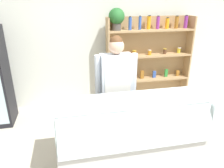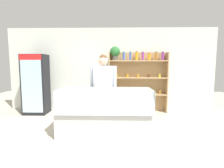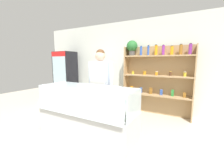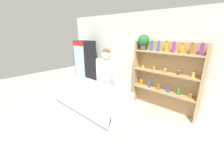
{
  "view_description": "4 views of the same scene",
  "coord_description": "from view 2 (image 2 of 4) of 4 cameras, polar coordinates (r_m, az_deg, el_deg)",
  "views": [
    {
      "loc": [
        -0.86,
        -2.46,
        2.3
      ],
      "look_at": [
        -0.21,
        0.66,
        0.99
      ],
      "focal_mm": 35.0,
      "sensor_mm": 36.0,
      "label": 1
    },
    {
      "loc": [
        0.16,
        -3.69,
        1.53
      ],
      "look_at": [
        0.06,
        0.69,
        1.03
      ],
      "focal_mm": 28.0,
      "sensor_mm": 36.0,
      "label": 2
    },
    {
      "loc": [
        1.76,
        -2.28,
        1.49
      ],
      "look_at": [
        0.23,
        0.47,
        1.01
      ],
      "focal_mm": 24.0,
      "sensor_mm": 36.0,
      "label": 3
    },
    {
      "loc": [
        2.46,
        -1.97,
        2.14
      ],
      "look_at": [
        0.04,
        0.62,
        0.9
      ],
      "focal_mm": 24.0,
      "sensor_mm": 36.0,
      "label": 4
    }
  ],
  "objects": [
    {
      "name": "shop_clerk",
      "position": [
        4.33,
        -2.87,
        0.25
      ],
      "size": [
        0.66,
        0.25,
        1.76
      ],
      "color": "#2D2D38",
      "rests_on": "ground"
    },
    {
      "name": "drinks_fridge",
      "position": [
        5.86,
        -23.6,
        -0.09
      ],
      "size": [
        0.69,
        0.57,
        1.82
      ],
      "color": "black",
      "rests_on": "ground"
    },
    {
      "name": "shelving_unit",
      "position": [
        5.6,
        7.26,
        2.93
      ],
      "size": [
        1.84,
        0.31,
        2.07
      ],
      "color": "tan",
      "rests_on": "ground"
    },
    {
      "name": "ground_plane",
      "position": [
        4.0,
        -1.12,
        -15.96
      ],
      "size": [
        12.0,
        12.0,
        0.0
      ],
      "primitive_type": "plane",
      "color": "beige"
    },
    {
      "name": "deli_display_case",
      "position": [
        3.89,
        -2.3,
        -11.75
      ],
      "size": [
        2.01,
        0.77,
        1.01
      ],
      "color": "silver",
      "rests_on": "ground"
    },
    {
      "name": "back_wall",
      "position": [
        5.84,
        -0.23,
        4.74
      ],
      "size": [
        6.8,
        0.1,
        2.7
      ],
      "primitive_type": "cube",
      "color": "silver",
      "rests_on": "ground"
    }
  ]
}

